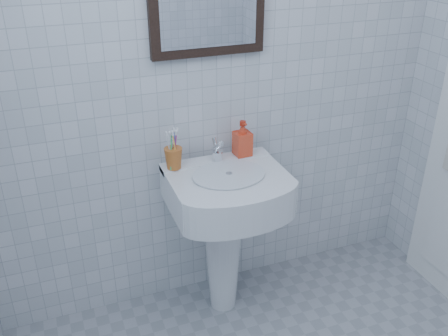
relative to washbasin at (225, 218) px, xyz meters
name	(u,v)px	position (x,y,z in m)	size (l,w,h in m)	color
wall_back	(217,51)	(0.04, 0.22, 0.72)	(2.20, 0.02, 2.50)	silver
washbasin	(225,218)	(0.00, 0.00, 0.00)	(0.51, 0.37, 0.79)	white
faucet	(217,152)	(0.00, 0.09, 0.30)	(0.05, 0.10, 0.12)	silver
toothbrush_cup	(174,158)	(-0.20, 0.10, 0.30)	(0.08, 0.08, 0.10)	#BC6024
soap_dispenser	(242,138)	(0.13, 0.12, 0.34)	(0.07, 0.08, 0.17)	red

